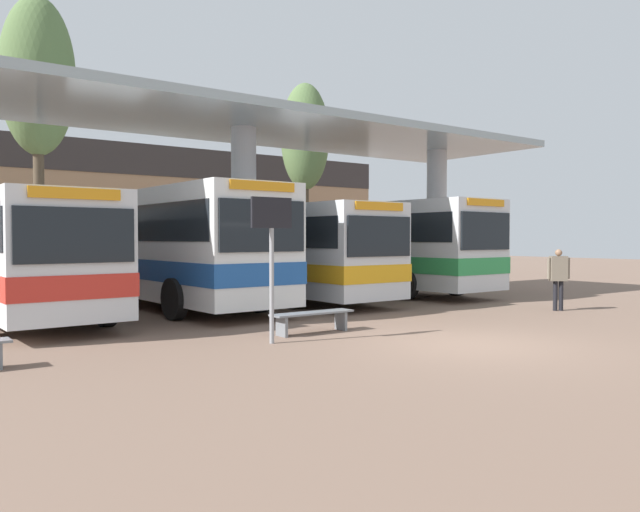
# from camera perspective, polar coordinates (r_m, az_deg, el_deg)

# --- Properties ---
(ground_plane) EXTENTS (100.00, 100.00, 0.00)m
(ground_plane) POSITION_cam_1_polar(r_m,az_deg,el_deg) (12.58, 13.26, -7.83)
(ground_plane) COLOR #755B4C
(townhouse_backdrop) EXTENTS (40.00, 0.58, 7.34)m
(townhouse_backdrop) POSITION_cam_1_polar(r_m,az_deg,el_deg) (35.70, -21.02, 5.12)
(townhouse_backdrop) COLOR #9E7A5B
(townhouse_backdrop) RESTS_ON ground_plane
(station_canopy) EXTENTS (22.05, 6.08, 5.68)m
(station_canopy) POSITION_cam_1_polar(r_m,az_deg,el_deg) (19.48, -7.00, 10.06)
(station_canopy) COLOR silver
(station_canopy) RESTS_ON ground_plane
(transit_bus_left_bay) EXTENTS (2.99, 10.41, 3.07)m
(transit_bus_left_bay) POSITION_cam_1_polar(r_m,az_deg,el_deg) (18.01, -26.10, 0.42)
(transit_bus_left_bay) COLOR silver
(transit_bus_left_bay) RESTS_ON ground_plane
(transit_bus_center_bay) EXTENTS (3.04, 11.17, 3.43)m
(transit_bus_center_bay) POSITION_cam_1_polar(r_m,az_deg,el_deg) (19.64, -13.98, 1.17)
(transit_bus_center_bay) COLOR white
(transit_bus_center_bay) RESTS_ON ground_plane
(transit_bus_right_bay) EXTENTS (2.79, 12.46, 3.06)m
(transit_bus_right_bay) POSITION_cam_1_polar(r_m,az_deg,el_deg) (21.97, -5.48, 0.76)
(transit_bus_right_bay) COLOR silver
(transit_bus_right_bay) RESTS_ON ground_plane
(transit_bus_far_right_bay) EXTENTS (3.01, 11.96, 3.32)m
(transit_bus_far_right_bay) POSITION_cam_1_polar(r_m,az_deg,el_deg) (24.41, 3.80, 1.19)
(transit_bus_far_right_bay) COLOR silver
(transit_bus_far_right_bay) RESTS_ON ground_plane
(waiting_bench_near_pillar) EXTENTS (1.97, 0.44, 0.46)m
(waiting_bench_near_pillar) POSITION_cam_1_polar(r_m,az_deg,el_deg) (13.55, -0.70, -5.60)
(waiting_bench_near_pillar) COLOR slate
(waiting_bench_near_pillar) RESTS_ON ground_plane
(info_sign_platform) EXTENTS (0.90, 0.09, 2.86)m
(info_sign_platform) POSITION_cam_1_polar(r_m,az_deg,el_deg) (12.17, -4.45, 1.54)
(info_sign_platform) COLOR gray
(info_sign_platform) RESTS_ON ground_plane
(pedestrian_waiting) EXTENTS (0.56, 0.48, 1.74)m
(pedestrian_waiting) POSITION_cam_1_polar(r_m,az_deg,el_deg) (18.88, 20.96, -1.48)
(pedestrian_waiting) COLOR black
(pedestrian_waiting) RESTS_ON ground_plane
(poplar_tree_behind_left) EXTENTS (2.47, 2.47, 9.94)m
(poplar_tree_behind_left) POSITION_cam_1_polar(r_m,az_deg,el_deg) (32.33, -1.38, 10.65)
(poplar_tree_behind_left) COLOR #473A2B
(poplar_tree_behind_left) RESTS_ON ground_plane
(poplar_tree_behind_right) EXTENTS (2.72, 2.72, 11.15)m
(poplar_tree_behind_right) POSITION_cam_1_polar(r_m,az_deg,el_deg) (26.60, -24.42, 14.54)
(poplar_tree_behind_right) COLOR #473A2B
(poplar_tree_behind_right) RESTS_ON ground_plane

